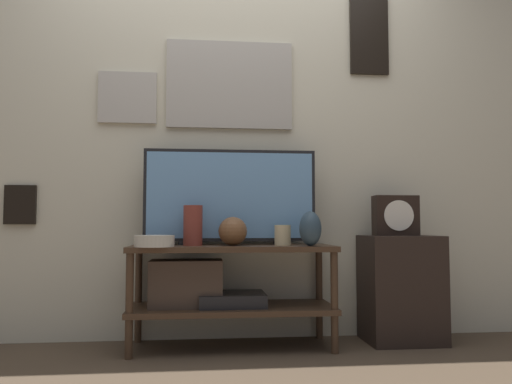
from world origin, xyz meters
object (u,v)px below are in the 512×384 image
(vase_round_glass, at_px, (232,231))
(television, at_px, (230,195))
(vase_urn_stoneware, at_px, (310,229))
(vase_tall_ceramic, at_px, (193,225))
(vase_wide_bowl, at_px, (154,241))
(mantel_clock, at_px, (396,216))
(candle_jar, at_px, (283,235))

(vase_round_glass, bearing_deg, television, 91.92)
(vase_urn_stoneware, bearing_deg, vase_tall_ceramic, 169.08)
(television, height_order, vase_wide_bowl, television)
(vase_wide_bowl, distance_m, mantel_clock, 1.39)
(television, distance_m, vase_wide_bowl, 0.53)
(vase_round_glass, bearing_deg, vase_tall_ceramic, 173.74)
(vase_wide_bowl, distance_m, vase_round_glass, 0.43)
(television, xyz_separation_m, vase_tall_ceramic, (-0.21, -0.11, -0.17))
(vase_tall_ceramic, bearing_deg, vase_urn_stoneware, -10.92)
(television, bearing_deg, mantel_clock, -2.75)
(television, bearing_deg, candle_jar, -23.04)
(vase_round_glass, relative_size, vase_urn_stoneware, 0.85)
(vase_wide_bowl, bearing_deg, vase_round_glass, 13.90)
(vase_tall_ceramic, bearing_deg, vase_round_glass, -6.26)
(vase_tall_ceramic, distance_m, mantel_clock, 1.18)
(vase_tall_ceramic, height_order, vase_round_glass, vase_tall_ceramic)
(vase_tall_ceramic, height_order, vase_wide_bowl, vase_tall_ceramic)
(mantel_clock, bearing_deg, television, 177.25)
(vase_round_glass, distance_m, vase_urn_stoneware, 0.43)
(vase_wide_bowl, height_order, vase_urn_stoneware, vase_urn_stoneware)
(vase_tall_ceramic, distance_m, vase_round_glass, 0.22)
(television, distance_m, vase_tall_ceramic, 0.29)
(vase_tall_ceramic, height_order, candle_jar, vase_tall_ceramic)
(vase_wide_bowl, distance_m, vase_urn_stoneware, 0.83)
(vase_urn_stoneware, relative_size, mantel_clock, 0.73)
(vase_wide_bowl, xyz_separation_m, candle_jar, (0.69, 0.11, 0.03))
(vase_tall_ceramic, distance_m, vase_wide_bowl, 0.25)
(mantel_clock, bearing_deg, vase_tall_ceramic, -177.10)
(vase_wide_bowl, distance_m, candle_jar, 0.70)
(vase_round_glass, bearing_deg, mantel_clock, 4.95)
(television, distance_m, candle_jar, 0.38)
(television, bearing_deg, vase_wide_bowl, -150.33)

